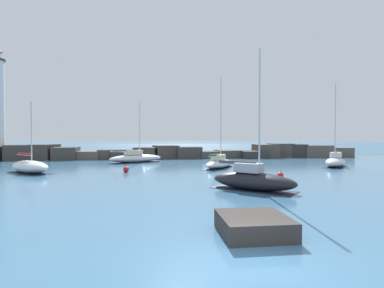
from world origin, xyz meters
name	(u,v)px	position (x,y,z in m)	size (l,w,h in m)	color
ground_plane	(255,264)	(0.00, 0.00, 0.00)	(600.00, 600.00, 0.00)	#3D6B8E
open_sea_beyond	(158,147)	(0.00, 104.13, 0.00)	(400.00, 116.00, 0.01)	#2D5B7F
breakwater_jetty	(177,152)	(1.79, 44.23, 1.01)	(66.95, 6.90, 2.52)	#423D38
sailboat_moored_0	(252,180)	(4.11, 11.81, 0.72)	(5.95, 5.79, 9.79)	black
sailboat_moored_1	(30,167)	(-15.37, 24.69, 0.65)	(6.02, 6.08, 7.37)	white
sailboat_moored_2	(219,163)	(5.30, 26.92, 0.61)	(5.60, 6.90, 10.96)	white
sailboat_moored_3	(335,161)	(19.98, 26.09, 0.70)	(5.24, 5.46, 10.39)	silver
sailboat_moored_4	(136,158)	(-5.06, 36.36, 0.66)	(8.37, 5.79, 9.01)	white
mooring_buoy_orange_near	(280,175)	(8.60, 17.07, 0.28)	(0.56, 0.56, 0.76)	red
mooring_buoy_far_side	(126,169)	(-5.52, 23.79, 0.31)	(0.61, 0.61, 0.81)	red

